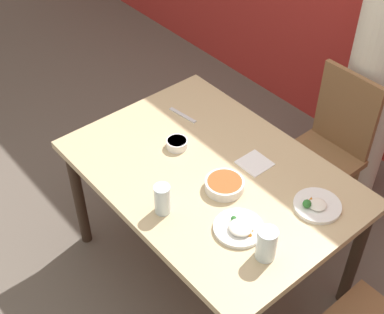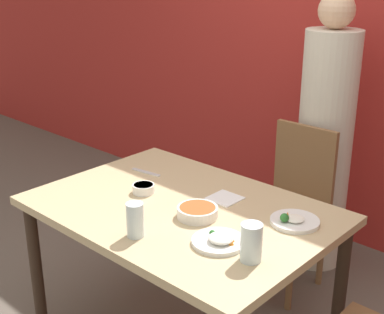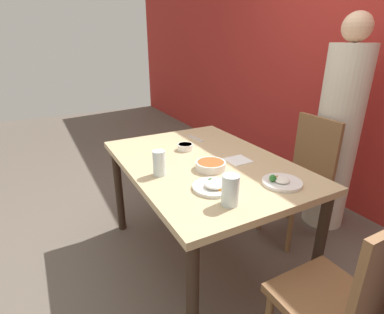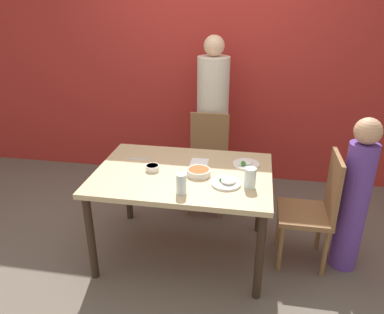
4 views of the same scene
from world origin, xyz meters
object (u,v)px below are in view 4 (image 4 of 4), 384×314
Objects in this scene: person_child at (354,199)px; glass_water_tall at (250,178)px; chair_adult_spot at (208,159)px; person_adult at (212,123)px; chair_child_spot at (315,207)px; plate_rice_adult at (246,164)px; bowl_curry at (199,172)px.

glass_water_tall is at bearing -163.71° from person_child.
person_child is 0.84m from glass_water_tall.
chair_adult_spot is 1.43m from person_child.
chair_child_spot is at bearing -49.22° from person_adult.
plate_rice_adult is at bearing -104.01° from chair_child_spot.
glass_water_tall is (-0.78, -0.23, 0.22)m from person_child.
plate_rice_adult is 1.41× the size of glass_water_tall.
person_child is (0.27, -0.00, 0.10)m from chair_child_spot.
glass_water_tall is (0.43, -1.31, 0.06)m from person_adult.
plate_rice_adult is at bearing -57.87° from chair_adult_spot.
chair_adult_spot is 1.12m from glass_water_tall.
person_child reaches higher than glass_water_tall.
person_child is 0.84m from plate_rice_adult.
person_child is 5.85× the size of plate_rice_adult.
bowl_curry is at bearing 161.18° from glass_water_tall.
chair_child_spot is 0.29m from person_child.
person_child is 6.86× the size of bowl_curry.
chair_child_spot is at bearing 180.00° from person_child.
plate_rice_adult is at bearing -67.68° from person_adult.
chair_adult_spot is 1.00× the size of chair_child_spot.
glass_water_tall is (0.04, -0.36, 0.06)m from plate_rice_adult.
person_child is (1.21, -0.75, 0.10)m from chair_adult_spot.
chair_adult_spot is at bearing 92.94° from bowl_curry.
person_adult is at bearing -139.22° from chair_child_spot.
person_adult is 1.38m from glass_water_tall.
chair_child_spot is at bearing -38.96° from chair_adult_spot.
person_adult reaches higher than bowl_curry.
chair_child_spot is 0.62m from plate_rice_adult.
person_child reaches higher than plate_rice_adult.
bowl_curry is at bearing -83.85° from chair_child_spot.
chair_adult_spot is at bearing 113.59° from glass_water_tall.
chair_child_spot is at bearing 6.15° from bowl_curry.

